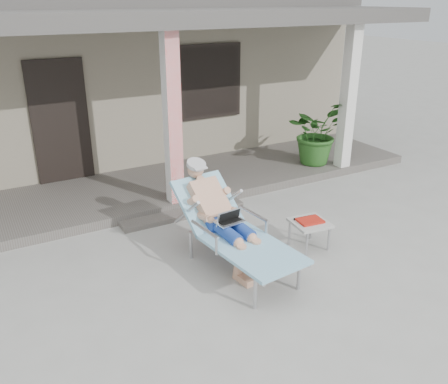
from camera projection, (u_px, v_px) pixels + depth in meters
ground at (246, 271)px, 5.93m from camera, size 60.00×60.00×0.00m
house at (94, 70)px, 10.54m from camera, size 10.40×5.40×3.30m
porch_deck at (156, 188)px, 8.32m from camera, size 10.00×2.00×0.15m
porch_overhang at (148, 24)px, 7.24m from camera, size 10.00×2.30×2.85m
porch_step at (184, 214)px, 7.41m from camera, size 2.00×0.30×0.07m
lounger at (227, 206)px, 5.82m from camera, size 0.95×2.05×1.30m
side_table at (310, 224)px, 6.35m from camera, size 0.52×0.52×0.42m
potted_palm at (316, 132)px, 9.14m from camera, size 1.38×1.30×1.23m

